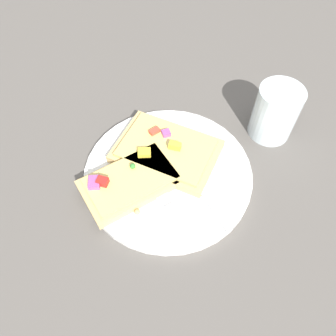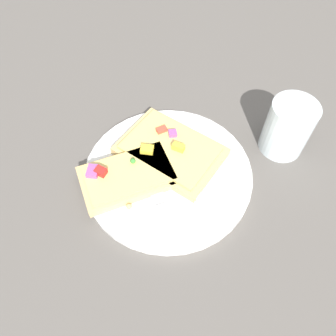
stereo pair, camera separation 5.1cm
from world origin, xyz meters
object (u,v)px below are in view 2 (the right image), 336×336
drinking_glass (288,128)px  pizza_slice_corner (129,175)px  plate (168,174)px  pizza_slice_main (170,150)px  fork (185,170)px  knife (159,200)px

drinking_glass → pizza_slice_corner: bearing=-117.6°
plate → pizza_slice_main: 0.04m
plate → fork: bearing=47.7°
knife → pizza_slice_main: bearing=-32.0°
knife → drinking_glass: bearing=-81.7°
knife → pizza_slice_corner: (-0.06, -0.01, 0.01)m
drinking_glass → knife: bearing=-104.9°
drinking_glass → plate: bearing=-116.4°
pizza_slice_main → pizza_slice_corner: pizza_slice_main is taller
plate → pizza_slice_main: size_ratio=1.49×
plate → pizza_slice_main: (-0.02, 0.03, 0.02)m
knife → pizza_slice_main: (-0.05, 0.07, 0.01)m
fork → pizza_slice_corner: size_ratio=1.23×
plate → knife: knife is taller
pizza_slice_main → pizza_slice_corner: 0.08m
knife → drinking_glass: drinking_glass is taller
fork → knife: knife is taller
pizza_slice_main → drinking_glass: drinking_glass is taller
plate → drinking_glass: bearing=63.6°
plate → knife: size_ratio=1.46×
pizza_slice_corner → drinking_glass: size_ratio=1.81×
plate → pizza_slice_main: pizza_slice_main is taller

